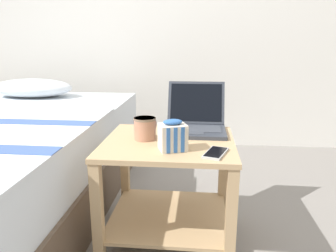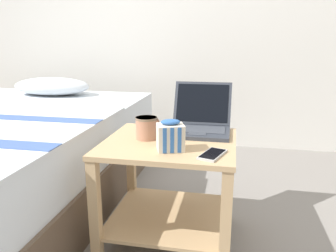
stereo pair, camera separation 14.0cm
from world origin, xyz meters
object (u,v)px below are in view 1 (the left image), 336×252
snack_bag (173,136)px  cell_phone (216,153)px  laptop (195,121)px  mug_front_left (145,127)px

snack_bag → cell_phone: size_ratio=0.80×
laptop → mug_front_left: (-0.23, -0.18, 0.01)m
laptop → snack_bag: (-0.09, -0.33, 0.01)m
cell_phone → laptop: bearing=103.9°
snack_bag → mug_front_left: bearing=134.0°
snack_bag → cell_phone: snack_bag is taller
mug_front_left → snack_bag: snack_bag is taller
mug_front_left → laptop: bearing=38.0°
laptop → snack_bag: bearing=-105.3°
mug_front_left → snack_bag: bearing=-46.0°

